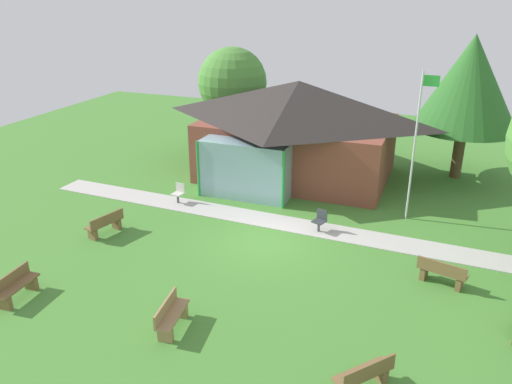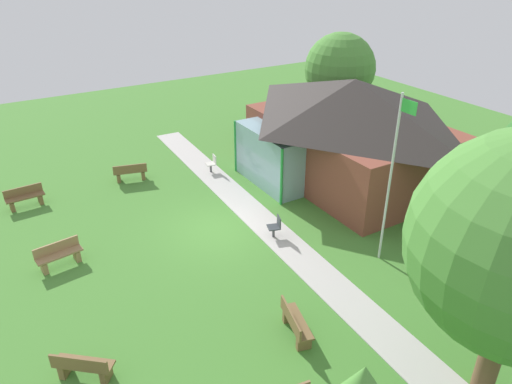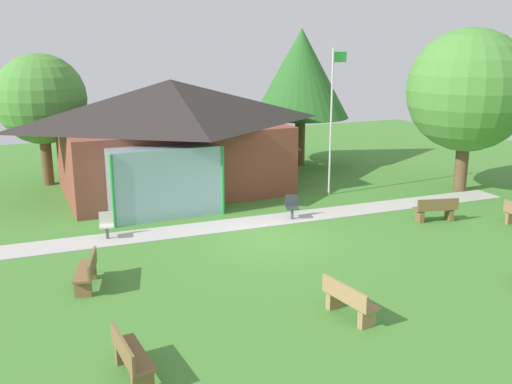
# 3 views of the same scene
# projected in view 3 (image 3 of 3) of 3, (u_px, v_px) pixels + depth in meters

# --- Properties ---
(ground_plane) EXTENTS (44.00, 44.00, 0.00)m
(ground_plane) POSITION_uv_depth(u_px,v_px,m) (268.00, 237.00, 18.50)
(ground_plane) COLOR #478433
(pavilion) EXTENTS (9.67, 7.62, 4.60)m
(pavilion) POSITION_uv_depth(u_px,v_px,m) (172.00, 134.00, 23.63)
(pavilion) COLOR brown
(pavilion) RESTS_ON ground_plane
(footpath) EXTENTS (21.30, 2.09, 0.03)m
(footpath) POSITION_uv_depth(u_px,v_px,m) (249.00, 223.00, 19.91)
(footpath) COLOR #BCB7B2
(footpath) RESTS_ON ground_plane
(flagpole) EXTENTS (0.64, 0.08, 5.85)m
(flagpole) POSITION_uv_depth(u_px,v_px,m) (332.00, 116.00, 22.86)
(flagpole) COLOR silver
(flagpole) RESTS_ON ground_plane
(bench_front_left) EXTENTS (0.53, 1.52, 0.84)m
(bench_front_left) POSITION_uv_depth(u_px,v_px,m) (131.00, 357.00, 10.70)
(bench_front_left) COLOR brown
(bench_front_left) RESTS_ON ground_plane
(bench_front_center) EXTENTS (0.65, 1.55, 0.84)m
(bench_front_center) POSITION_uv_depth(u_px,v_px,m) (349.00, 301.00, 13.02)
(bench_front_center) COLOR #9E7A51
(bench_front_center) RESTS_ON ground_plane
(bench_mid_left) EXTENTS (0.81, 1.56, 0.84)m
(bench_mid_left) POSITION_uv_depth(u_px,v_px,m) (87.00, 273.00, 14.63)
(bench_mid_left) COLOR brown
(bench_mid_left) RESTS_ON ground_plane
(bench_mid_right) EXTENTS (1.56, 0.80, 0.84)m
(bench_mid_right) POSITION_uv_depth(u_px,v_px,m) (436.00, 210.00, 20.05)
(bench_mid_right) COLOR brown
(bench_mid_right) RESTS_ON ground_plane
(patio_chair_west) EXTENTS (0.50, 0.50, 0.86)m
(patio_chair_west) POSITION_uv_depth(u_px,v_px,m) (107.00, 226.00, 18.25)
(patio_chair_west) COLOR beige
(patio_chair_west) RESTS_ON ground_plane
(patio_chair_lawn_spare) EXTENTS (0.55, 0.55, 0.86)m
(patio_chair_lawn_spare) POSITION_uv_depth(u_px,v_px,m) (292.00, 208.00, 20.28)
(patio_chair_lawn_spare) COLOR #33383D
(patio_chair_lawn_spare) RESTS_ON ground_plane
(tree_east_hedge) EXTENTS (4.93, 4.93, 6.65)m
(tree_east_hedge) POSITION_uv_depth(u_px,v_px,m) (468.00, 91.00, 23.20)
(tree_east_hedge) COLOR brown
(tree_east_hedge) RESTS_ON ground_plane
(tree_behind_pavilion_left) EXTENTS (3.81, 3.81, 5.63)m
(tree_behind_pavilion_left) POSITION_uv_depth(u_px,v_px,m) (41.00, 100.00, 24.41)
(tree_behind_pavilion_left) COLOR brown
(tree_behind_pavilion_left) RESTS_ON ground_plane
(tree_behind_pavilion_right) EXTENTS (4.78, 4.78, 6.73)m
(tree_behind_pavilion_right) POSITION_uv_depth(u_px,v_px,m) (301.00, 74.00, 28.32)
(tree_behind_pavilion_right) COLOR brown
(tree_behind_pavilion_right) RESTS_ON ground_plane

